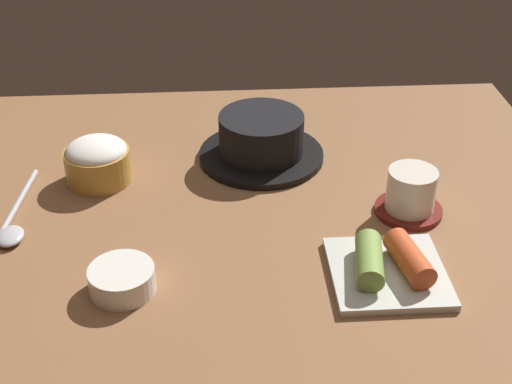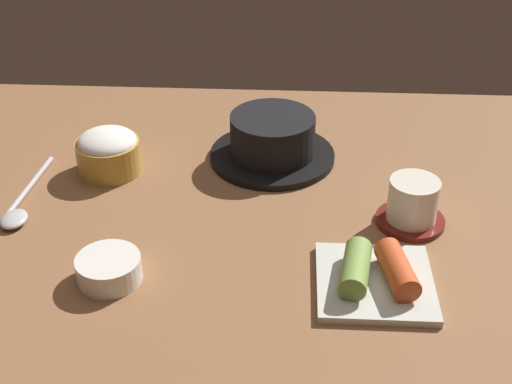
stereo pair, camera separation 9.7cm
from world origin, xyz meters
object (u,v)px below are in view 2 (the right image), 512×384
(stone_pot, at_px, (272,139))
(rice_bowl, at_px, (108,151))
(spoon, at_px, (19,208))
(tea_cup_with_saucer, at_px, (412,204))
(side_bowl_near, at_px, (109,268))
(kimchi_plate, at_px, (375,276))

(stone_pot, relative_size, rice_bowl, 2.02)
(rice_bowl, relative_size, spoon, 0.50)
(tea_cup_with_saucer, bearing_deg, spoon, -179.82)
(spoon, bearing_deg, tea_cup_with_saucer, 0.18)
(rice_bowl, height_order, spoon, rice_bowl)
(stone_pot, bearing_deg, tea_cup_with_saucer, -40.38)
(tea_cup_with_saucer, height_order, spoon, tea_cup_with_saucer)
(rice_bowl, relative_size, side_bowl_near, 1.22)
(side_bowl_near, bearing_deg, spoon, 139.26)
(rice_bowl, bearing_deg, spoon, -131.21)
(rice_bowl, distance_m, spoon, 0.16)
(tea_cup_with_saucer, xyz_separation_m, spoon, (-0.54, -0.00, -0.03))
(rice_bowl, bearing_deg, tea_cup_with_saucer, -14.63)
(stone_pot, distance_m, rice_bowl, 0.25)
(kimchi_plate, bearing_deg, rice_bowl, 146.74)
(tea_cup_with_saucer, distance_m, spoon, 0.54)
(kimchi_plate, xyz_separation_m, side_bowl_near, (-0.32, -0.00, 0.00))
(stone_pot, xyz_separation_m, rice_bowl, (-0.25, -0.05, 0.00))
(side_bowl_near, bearing_deg, stone_pot, 58.30)
(side_bowl_near, height_order, spoon, side_bowl_near)
(tea_cup_with_saucer, relative_size, spoon, 0.49)
(rice_bowl, relative_size, kimchi_plate, 0.69)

